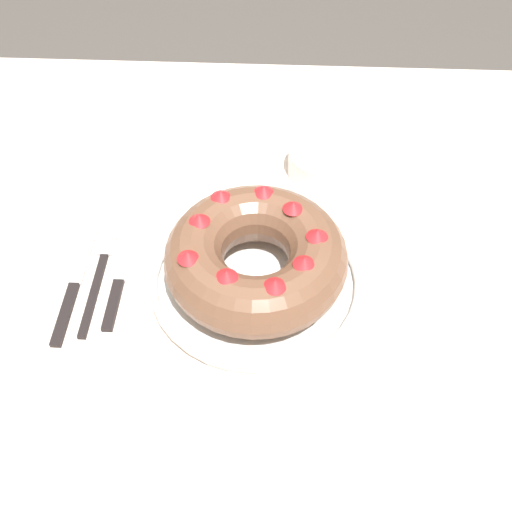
{
  "coord_description": "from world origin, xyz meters",
  "views": [
    {
      "loc": [
        0.05,
        -0.56,
        1.49
      ],
      "look_at": [
        0.03,
        0.0,
        0.83
      ],
      "focal_mm": 42.0,
      "sensor_mm": 36.0,
      "label": 1
    }
  ],
  "objects_px": {
    "serving_knife": "(74,287)",
    "side_bowl": "(325,162)",
    "bundt_cake": "(256,256)",
    "serving_dish": "(256,280)",
    "cake_knife": "(119,283)",
    "fork": "(100,270)"
  },
  "relations": [
    {
      "from": "serving_dish",
      "to": "cake_knife",
      "type": "bearing_deg",
      "value": -177.55
    },
    {
      "from": "serving_dish",
      "to": "fork",
      "type": "height_order",
      "value": "serving_dish"
    },
    {
      "from": "side_bowl",
      "to": "bundt_cake",
      "type": "bearing_deg",
      "value": -112.78
    },
    {
      "from": "serving_dish",
      "to": "serving_knife",
      "type": "relative_size",
      "value": 1.29
    },
    {
      "from": "bundt_cake",
      "to": "side_bowl",
      "type": "height_order",
      "value": "bundt_cake"
    },
    {
      "from": "serving_knife",
      "to": "cake_knife",
      "type": "distance_m",
      "value": 0.07
    },
    {
      "from": "bundt_cake",
      "to": "cake_knife",
      "type": "height_order",
      "value": "bundt_cake"
    },
    {
      "from": "serving_knife",
      "to": "cake_knife",
      "type": "bearing_deg",
      "value": 13.38
    },
    {
      "from": "serving_knife",
      "to": "side_bowl",
      "type": "relative_size",
      "value": 1.88
    },
    {
      "from": "bundt_cake",
      "to": "side_bowl",
      "type": "xyz_separation_m",
      "value": [
        0.11,
        0.26,
        -0.04
      ]
    },
    {
      "from": "serving_dish",
      "to": "bundt_cake",
      "type": "bearing_deg",
      "value": 171.96
    },
    {
      "from": "serving_dish",
      "to": "bundt_cake",
      "type": "relative_size",
      "value": 1.2
    },
    {
      "from": "serving_knife",
      "to": "fork",
      "type": "bearing_deg",
      "value": 49.85
    },
    {
      "from": "serving_dish",
      "to": "bundt_cake",
      "type": "xyz_separation_m",
      "value": [
        -0.0,
        0.0,
        0.06
      ]
    },
    {
      "from": "serving_knife",
      "to": "side_bowl",
      "type": "xyz_separation_m",
      "value": [
        0.39,
        0.28,
        0.02
      ]
    },
    {
      "from": "fork",
      "to": "side_bowl",
      "type": "bearing_deg",
      "value": 30.99
    },
    {
      "from": "serving_dish",
      "to": "side_bowl",
      "type": "height_order",
      "value": "side_bowl"
    },
    {
      "from": "serving_dish",
      "to": "side_bowl",
      "type": "xyz_separation_m",
      "value": [
        0.11,
        0.26,
        0.01
      ]
    },
    {
      "from": "serving_knife",
      "to": "cake_knife",
      "type": "xyz_separation_m",
      "value": [
        0.07,
        0.01,
        -0.0
      ]
    },
    {
      "from": "serving_dish",
      "to": "serving_knife",
      "type": "distance_m",
      "value": 0.28
    },
    {
      "from": "bundt_cake",
      "to": "fork",
      "type": "bearing_deg",
      "value": 176.6
    },
    {
      "from": "serving_dish",
      "to": "cake_knife",
      "type": "distance_m",
      "value": 0.21
    }
  ]
}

